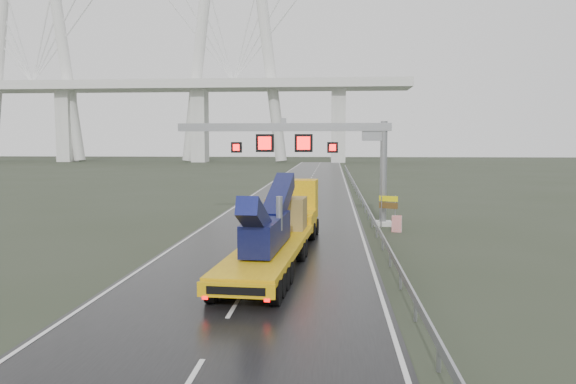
# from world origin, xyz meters

# --- Properties ---
(ground) EXTENTS (400.00, 400.00, 0.00)m
(ground) POSITION_xyz_m (0.00, 0.00, 0.00)
(ground) COLOR #2D3424
(ground) RESTS_ON ground
(road) EXTENTS (11.00, 200.00, 0.02)m
(road) POSITION_xyz_m (0.00, 40.00, 0.01)
(road) COLOR black
(road) RESTS_ON ground
(guardrail) EXTENTS (0.20, 140.00, 1.40)m
(guardrail) POSITION_xyz_m (6.10, 30.00, 0.70)
(guardrail) COLOR gray
(guardrail) RESTS_ON ground
(sign_gantry) EXTENTS (14.90, 1.20, 7.42)m
(sign_gantry) POSITION_xyz_m (2.10, 17.99, 5.61)
(sign_gantry) COLOR silver
(sign_gantry) RESTS_ON ground
(heavy_haul_truck) EXTENTS (3.71, 17.83, 4.16)m
(heavy_haul_truck) POSITION_xyz_m (0.87, 7.68, 1.61)
(heavy_haul_truck) COLOR yellow
(heavy_haul_truck) RESTS_ON ground
(exit_sign_pair) EXTENTS (1.21, 0.53, 2.20)m
(exit_sign_pair) POSITION_xyz_m (7.17, 17.00, 1.54)
(exit_sign_pair) COLOR gray
(exit_sign_pair) RESTS_ON ground
(striped_barrier) EXTENTS (0.68, 0.46, 1.05)m
(striped_barrier) POSITION_xyz_m (7.55, 15.24, 0.53)
(striped_barrier) COLOR red
(striped_barrier) RESTS_ON ground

